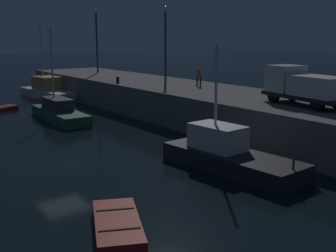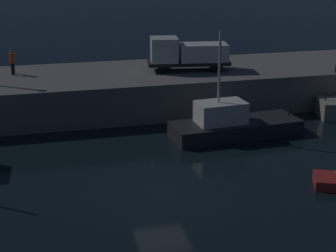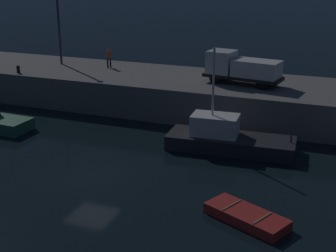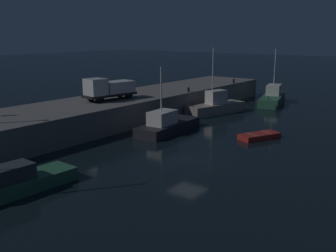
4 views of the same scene
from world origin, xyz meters
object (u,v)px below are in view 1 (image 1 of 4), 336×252
object	(u,v)px
fishing_boat_white	(59,112)
utility_truck	(303,86)
lamp_post_east	(165,37)
dockworker	(199,75)
bollard_central	(118,80)
dinghy_orange_near	(117,226)
fishing_trawler_red	(49,90)
fishing_boat_orange	(228,155)
lamp_post_west	(97,35)

from	to	relation	value
fishing_boat_white	utility_truck	distance (m)	19.70
lamp_post_east	dockworker	size ratio (longest dim) A/B	4.03
utility_truck	bollard_central	world-z (taller)	utility_truck
dinghy_orange_near	utility_truck	bearing A→B (deg)	104.73
fishing_trawler_red	dinghy_orange_near	bearing A→B (deg)	-16.66
fishing_trawler_red	fishing_boat_orange	bearing A→B (deg)	-3.63
lamp_post_west	bollard_central	world-z (taller)	lamp_post_west
fishing_boat_white	dinghy_orange_near	bearing A→B (deg)	-16.51
dockworker	utility_truck	bearing A→B (deg)	-7.77
fishing_trawler_red	fishing_boat_orange	distance (m)	31.38
lamp_post_east	dockworker	bearing A→B (deg)	1.80
lamp_post_east	dockworker	world-z (taller)	lamp_post_east
fishing_boat_white	bollard_central	bearing A→B (deg)	98.34
fishing_boat_orange	dinghy_orange_near	size ratio (longest dim) A/B	1.94
lamp_post_east	bollard_central	bearing A→B (deg)	-105.05
fishing_trawler_red	dinghy_orange_near	world-z (taller)	fishing_trawler_red
fishing_boat_white	fishing_boat_orange	bearing A→B (deg)	6.45
fishing_trawler_red	lamp_post_west	distance (m)	8.51
utility_truck	bollard_central	distance (m)	18.35
fishing_boat_white	fishing_boat_orange	distance (m)	18.17
lamp_post_west	utility_truck	bearing A→B (deg)	-1.57
dockworker	bollard_central	xyz separation A→B (m)	(-6.00, -4.67, -0.68)
fishing_trawler_red	fishing_boat_white	xyz separation A→B (m)	(13.26, -4.03, -0.17)
fishing_boat_white	lamp_post_west	bearing A→B (deg)	141.87
dinghy_orange_near	utility_truck	world-z (taller)	utility_truck
bollard_central	fishing_boat_white	bearing A→B (deg)	-81.66
lamp_post_east	dockworker	xyz separation A→B (m)	(4.78, 0.15, -3.14)
lamp_post_east	fishing_boat_white	bearing A→B (deg)	-91.73
dinghy_orange_near	lamp_post_east	size ratio (longest dim) A/B	0.60
lamp_post_west	dockworker	bearing A→B (deg)	2.67
bollard_central	lamp_post_west	bearing A→B (deg)	161.93
fishing_boat_white	fishing_trawler_red	bearing A→B (deg)	163.10
lamp_post_east	utility_truck	size ratio (longest dim) A/B	1.15
fishing_trawler_red	fishing_boat_orange	size ratio (longest dim) A/B	1.16
fishing_trawler_red	dockworker	world-z (taller)	fishing_trawler_red
fishing_boat_orange	lamp_post_west	xyz separation A→B (m)	(-30.71, 7.89, 6.18)
utility_truck	bollard_central	xyz separation A→B (m)	(-18.08, -3.02, -0.92)
dockworker	bollard_central	bearing A→B (deg)	-142.12
lamp_post_east	utility_truck	distance (m)	17.18
lamp_post_east	lamp_post_west	bearing A→B (deg)	-177.01
dinghy_orange_near	dockworker	distance (m)	23.71
dinghy_orange_near	bollard_central	world-z (taller)	bollard_central
lamp_post_east	fishing_trawler_red	bearing A→B (deg)	-154.14
fishing_boat_white	utility_truck	size ratio (longest dim) A/B	1.37
fishing_boat_white	lamp_post_west	world-z (taller)	lamp_post_west
fishing_boat_white	dinghy_orange_near	xyz separation A→B (m)	(21.23, -6.29, -0.43)
fishing_trawler_red	utility_truck	distance (m)	31.01
dinghy_orange_near	dockworker	size ratio (longest dim) A/B	2.43
lamp_post_east	dinghy_orange_near	bearing A→B (deg)	-38.95
utility_truck	dockworker	world-z (taller)	utility_truck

